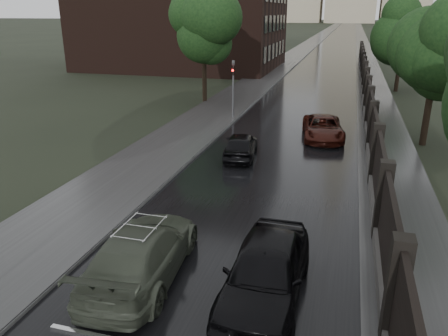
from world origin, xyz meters
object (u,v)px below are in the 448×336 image
tree_right_c (403,36)px  car_right_near (266,271)px  hatchback_left (241,145)px  car_right_far (323,128)px  tree_right_b (437,54)px  traffic_light (233,85)px  volga_sedan (142,253)px  tree_left_far (204,36)px

tree_right_c → car_right_near: size_ratio=1.45×
hatchback_left → car_right_far: 5.99m
tree_right_b → car_right_far: tree_right_b is taller
traffic_light → tree_right_c: bearing=51.8°
tree_right_b → hatchback_left: size_ratio=1.84×
volga_sedan → car_right_near: size_ratio=1.09×
tree_right_c → traffic_light: bearing=-128.2°
traffic_light → volga_sedan: (2.40, -19.10, -1.63)m
hatchback_left → car_right_far: car_right_far is taller
hatchback_left → traffic_light: bearing=-79.8°
traffic_light → volga_sedan: size_ratio=0.76×
tree_right_b → volga_sedan: size_ratio=1.32×
traffic_light → hatchback_left: bearing=-72.6°
tree_right_b → tree_right_c: same height
tree_right_b → car_right_far: bearing=-176.5°
traffic_light → car_right_near: (5.90, -19.17, -1.57)m
tree_right_b → car_right_near: size_ratio=1.45×
volga_sedan → hatchback_left: size_ratio=1.39×
hatchback_left → car_right_near: (3.40, -11.21, 0.17)m
tree_left_far → hatchback_left: (6.20, -12.96, -4.59)m
tree_right_b → tree_right_c: (0.00, 18.00, 0.00)m
hatchback_left → car_right_far: size_ratio=0.80×
tree_left_far → tree_right_c: bearing=32.8°
volga_sedan → tree_left_far: bearing=-80.7°
traffic_light → hatchback_left: size_ratio=1.05×
tree_right_b → car_right_far: 6.98m
tree_right_b → hatchback_left: (-9.30, -4.96, -4.30)m
tree_left_far → car_right_near: size_ratio=1.53×
tree_right_b → hatchback_left: bearing=-151.9°
tree_right_b → car_right_near: (-5.90, -16.17, -4.13)m
traffic_light → car_right_far: bearing=-27.9°
volga_sedan → car_right_far: 16.25m
tree_right_c → hatchback_left: bearing=-112.1°
tree_left_far → volga_sedan: tree_left_far is taller
tree_left_far → hatchback_left: size_ratio=1.94×
car_right_near → car_right_far: 15.85m
traffic_light → tree_left_far: bearing=126.5°
tree_right_b → traffic_light: size_ratio=1.75×
traffic_light → volga_sedan: 19.32m
volga_sedan → hatchback_left: volga_sedan is taller
tree_left_far → tree_right_b: bearing=-27.3°
hatchback_left → car_right_near: car_right_near is taller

